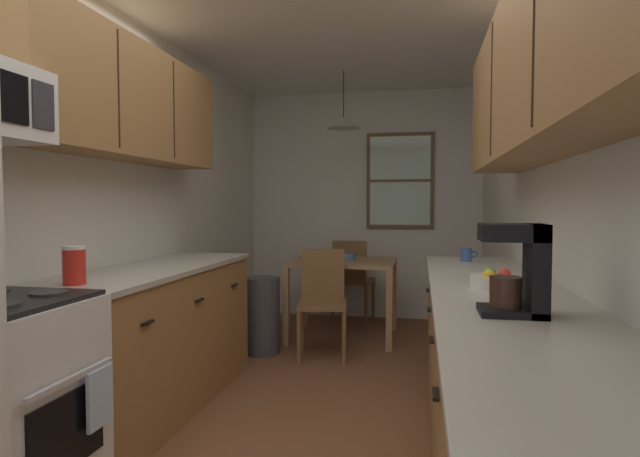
% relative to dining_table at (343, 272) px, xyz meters
% --- Properties ---
extents(ground_plane, '(12.00, 12.00, 0.00)m').
position_rel_dining_table_xyz_m(ground_plane, '(0.09, -1.64, -0.64)').
color(ground_plane, brown).
extents(wall_left, '(0.10, 9.00, 2.55)m').
position_rel_dining_table_xyz_m(wall_left, '(-1.26, -1.64, 0.64)').
color(wall_left, silver).
rests_on(wall_left, ground).
extents(wall_right, '(0.10, 9.00, 2.55)m').
position_rel_dining_table_xyz_m(wall_right, '(1.44, -1.64, 0.64)').
color(wall_right, silver).
rests_on(wall_right, ground).
extents(wall_back, '(4.40, 0.10, 2.55)m').
position_rel_dining_table_xyz_m(wall_back, '(0.09, 1.01, 0.64)').
color(wall_back, silver).
rests_on(wall_back, ground).
extents(counter_left, '(0.64, 1.87, 0.90)m').
position_rel_dining_table_xyz_m(counter_left, '(-0.91, -1.96, -0.19)').
color(counter_left, olive).
rests_on(counter_left, ground).
extents(upper_cabinets_left, '(0.33, 1.95, 0.69)m').
position_rel_dining_table_xyz_m(upper_cabinets_left, '(-1.05, -2.01, 1.27)').
color(upper_cabinets_left, olive).
extents(counter_right, '(0.64, 3.31, 0.90)m').
position_rel_dining_table_xyz_m(counter_right, '(1.09, -2.63, -0.19)').
color(counter_right, olive).
rests_on(counter_right, ground).
extents(upper_cabinets_right, '(0.33, 2.99, 0.72)m').
position_rel_dining_table_xyz_m(upper_cabinets_right, '(1.23, -2.68, 1.22)').
color(upper_cabinets_right, olive).
extents(dining_table, '(0.99, 0.84, 0.75)m').
position_rel_dining_table_xyz_m(dining_table, '(0.00, 0.00, 0.00)').
color(dining_table, '#A87F51').
rests_on(dining_table, ground).
extents(dining_chair_near, '(0.45, 0.45, 0.90)m').
position_rel_dining_table_xyz_m(dining_chair_near, '(-0.08, -0.63, -0.14)').
color(dining_chair_near, brown).
rests_on(dining_chair_near, ground).
extents(dining_chair_far, '(0.45, 0.45, 0.90)m').
position_rel_dining_table_xyz_m(dining_chair_far, '(0.00, 0.63, -0.14)').
color(dining_chair_far, brown).
rests_on(dining_chair_far, ground).
extents(pendant_light, '(0.32, 0.32, 0.54)m').
position_rel_dining_table_xyz_m(pendant_light, '(-0.00, 0.00, 1.42)').
color(pendant_light, black).
extents(back_window, '(0.74, 0.05, 1.06)m').
position_rel_dining_table_xyz_m(back_window, '(0.50, 0.93, 0.91)').
color(back_window, brown).
extents(trash_bin, '(0.31, 0.31, 0.66)m').
position_rel_dining_table_xyz_m(trash_bin, '(-0.61, -0.65, -0.31)').
color(trash_bin, '#3F3F42').
rests_on(trash_bin, ground).
extents(storage_canister, '(0.11, 0.11, 0.19)m').
position_rel_dining_table_xyz_m(storage_canister, '(-0.91, -2.70, 0.35)').
color(storage_canister, red).
rests_on(storage_canister, counter_left).
extents(dish_towel, '(0.02, 0.16, 0.24)m').
position_rel_dining_table_xyz_m(dish_towel, '(-0.55, -3.04, -0.14)').
color(dish_towel, silver).
extents(coffee_maker, '(0.22, 0.18, 0.32)m').
position_rel_dining_table_xyz_m(coffee_maker, '(1.07, -3.01, 0.43)').
color(coffee_maker, black).
rests_on(coffee_maker, counter_right).
extents(mug_by_coffeemaker, '(0.11, 0.08, 0.09)m').
position_rel_dining_table_xyz_m(mug_by_coffeemaker, '(1.04, -1.28, 0.31)').
color(mug_by_coffeemaker, '#335999').
rests_on(mug_by_coffeemaker, counter_right).
extents(fruit_bowl, '(0.21, 0.21, 0.09)m').
position_rel_dining_table_xyz_m(fruit_bowl, '(1.06, -2.43, 0.30)').
color(fruit_bowl, silver).
rests_on(fruit_bowl, counter_right).
extents(table_serving_bowl, '(0.16, 0.16, 0.06)m').
position_rel_dining_table_xyz_m(table_serving_bowl, '(0.04, 0.02, 0.14)').
color(table_serving_bowl, '#4C7299').
rests_on(table_serving_bowl, dining_table).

